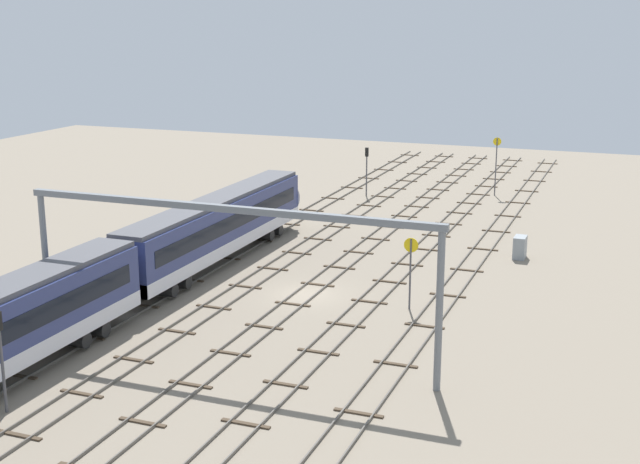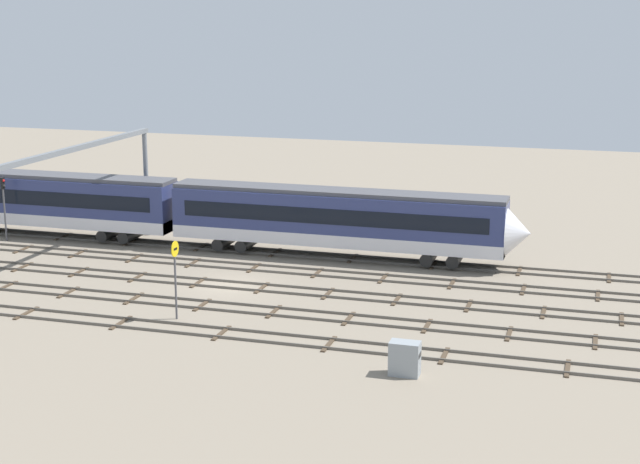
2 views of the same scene
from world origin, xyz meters
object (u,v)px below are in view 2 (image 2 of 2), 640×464
Objects in this scene: relay_cabinet at (405,358)px; signal_light_trackside_approach at (4,200)px; overhead_gantry at (65,176)px; speed_sign_near_foreground at (175,268)px; train at (38,202)px.

signal_light_trackside_approach is at bearing 152.25° from relay_cabinet.
signal_light_trackside_approach is (-9.53, 6.59, -3.40)m from overhead_gantry.
overhead_gantry is 13.68m from speed_sign_near_foreground.
relay_cabinet is (34.94, -18.39, -2.36)m from signal_light_trackside_approach.
train is 2.77m from signal_light_trackside_approach.
speed_sign_near_foreground is 2.72× the size of relay_cabinet.
train is at bearing 148.30° from relay_cabinet.
relay_cabinet is at bearing -24.90° from overhead_gantry.
overhead_gantry is at bearing 155.10° from relay_cabinet.
train is 25.03m from speed_sign_near_foreground.
relay_cabinet is (25.41, -11.80, -5.76)m from overhead_gantry.
overhead_gantry is 4.78× the size of signal_light_trackside_approach.
relay_cabinet is at bearing -18.26° from speed_sign_near_foreground.
speed_sign_near_foreground is at bearing -33.50° from signal_light_trackside_approach.
signal_light_trackside_approach reaches higher than speed_sign_near_foreground.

